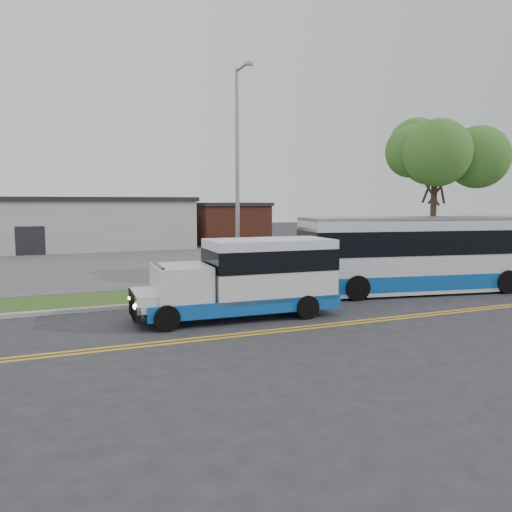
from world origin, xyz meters
name	(u,v)px	position (x,y,z in m)	size (l,w,h in m)	color
ground	(188,310)	(0.00, 0.00, 0.00)	(140.00, 140.00, 0.00)	#28282B
lane_line_north	(221,335)	(0.00, -3.85, 0.01)	(70.00, 0.12, 0.01)	gold
lane_line_south	(224,338)	(0.00, -4.15, 0.01)	(70.00, 0.12, 0.01)	gold
curb	(181,302)	(0.00, 1.10, 0.07)	(80.00, 0.30, 0.15)	#9E9B93
verge	(170,295)	(0.00, 2.90, 0.05)	(80.00, 3.30, 0.10)	#2D4E1A
parking_lot	(125,259)	(0.00, 17.00, 0.05)	(80.00, 25.00, 0.10)	#4C4C4F
commercial_building	(32,224)	(-6.00, 27.00, 2.18)	(25.40, 10.40, 4.35)	#9E9E99
brick_wing	(227,224)	(10.50, 26.00, 1.96)	(6.30, 7.30, 3.90)	brown
tree_east	(435,158)	(14.00, 3.00, 6.20)	(5.20, 5.20, 8.33)	#34281C
streetlight_near	(238,172)	(3.00, 2.73, 5.23)	(0.35, 1.53, 9.50)	gray
shuttle_bus	(250,276)	(1.76, -1.83, 1.43)	(7.08, 2.59, 2.68)	#0E4DA2
transit_bus	(433,254)	(11.10, -0.32, 1.67)	(12.21, 4.67, 3.31)	silver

